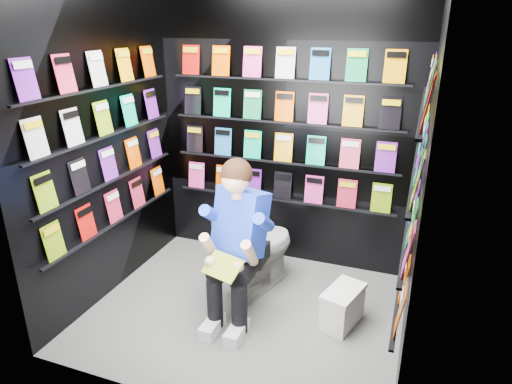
% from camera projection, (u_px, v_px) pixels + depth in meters
% --- Properties ---
extents(floor, '(2.40, 2.40, 0.00)m').
position_uv_depth(floor, '(245.00, 312.00, 3.67)').
color(floor, slate).
rests_on(floor, ground).
extents(wall_back, '(2.40, 0.04, 2.60)m').
position_uv_depth(wall_back, '(285.00, 127.00, 4.09)').
color(wall_back, black).
rests_on(wall_back, floor).
extents(wall_front, '(2.40, 0.04, 2.60)m').
position_uv_depth(wall_front, '(171.00, 208.00, 2.34)').
color(wall_front, black).
rests_on(wall_front, floor).
extents(wall_left, '(0.04, 2.00, 2.60)m').
position_uv_depth(wall_left, '(103.00, 142.00, 3.60)').
color(wall_left, black).
rests_on(wall_left, floor).
extents(wall_right, '(0.04, 2.00, 2.60)m').
position_uv_depth(wall_right, '(423.00, 175.00, 2.82)').
color(wall_right, black).
rests_on(wall_right, floor).
extents(comics_back, '(2.10, 0.06, 1.37)m').
position_uv_depth(comics_back, '(284.00, 127.00, 4.06)').
color(comics_back, '#C82647').
rests_on(comics_back, wall_back).
extents(comics_left, '(0.06, 1.70, 1.37)m').
position_uv_depth(comics_left, '(106.00, 141.00, 3.59)').
color(comics_left, '#C82647').
rests_on(comics_left, wall_left).
extents(comics_right, '(0.06, 1.70, 1.37)m').
position_uv_depth(comics_right, '(418.00, 174.00, 2.83)').
color(comics_right, '#C82647').
rests_on(comics_right, wall_right).
extents(toilet, '(0.62, 0.84, 0.73)m').
position_uv_depth(toilet, '(258.00, 248.00, 3.92)').
color(toilet, white).
rests_on(toilet, floor).
extents(longbox, '(0.30, 0.41, 0.28)m').
position_uv_depth(longbox, '(342.00, 308.00, 3.48)').
color(longbox, white).
rests_on(longbox, floor).
extents(longbox_lid, '(0.32, 0.43, 0.03)m').
position_uv_depth(longbox_lid, '(344.00, 291.00, 3.43)').
color(longbox_lid, white).
rests_on(longbox_lid, longbox).
extents(reader, '(0.72, 0.87, 1.39)m').
position_uv_depth(reader, '(241.00, 223.00, 3.44)').
color(reader, '#0423C2').
rests_on(reader, toilet).
extents(held_comic, '(0.32, 0.24, 0.12)m').
position_uv_depth(held_comic, '(223.00, 266.00, 3.20)').
color(held_comic, green).
rests_on(held_comic, reader).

